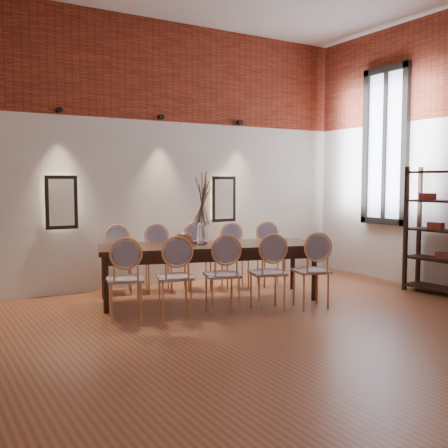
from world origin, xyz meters
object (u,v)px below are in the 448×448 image
bowl (185,239)px  dining_table (209,272)px  chair_near_a (125,279)px  chair_near_b (175,277)px  chair_near_d (268,273)px  chair_near_e (311,271)px  chair_far_b (159,259)px  chair_far_e (271,255)px  vase (202,233)px  shelving_rack (442,231)px  chair_far_d (235,256)px  chair_far_a (118,260)px  chair_far_c (198,257)px  book (191,242)px  chair_near_c (222,275)px

bowl → dining_table: bearing=-8.0°
chair_near_a → chair_near_b: 0.57m
chair_near_d → chair_near_e: bearing=0.0°
chair_near_b → chair_near_e: bearing=-0.0°
chair_far_b → chair_far_e: 1.72m
chair_near_d → chair_far_b: bearing=127.8°
vase → bowl: 0.26m
chair_near_a → shelving_rack: size_ratio=0.52×
chair_near_e → shelving_rack: (2.08, -0.33, 0.43)m
vase → shelving_rack: size_ratio=0.17×
chair_near_e → chair_far_d: 1.59m
chair_far_a → chair_far_d: size_ratio=1.00×
chair_far_c → book: (-0.34, -0.46, 0.30)m
chair_near_e → vase: vase is taller
chair_near_a → chair_far_e: same height
chair_near_c → chair_far_d: size_ratio=1.00×
dining_table → chair_near_b: (-0.76, -0.55, 0.09)m
chair_near_a → chair_near_e: size_ratio=1.00×
chair_near_e → chair_near_b: bearing=180.0°
chair_near_a → shelving_rack: shelving_rack is taller
chair_near_e → dining_table: bearing=147.2°
chair_far_d → bowl: 1.26m
chair_near_b → chair_far_d: bearing=52.2°
chair_near_e → vase: 1.50m
bowl → book: 0.30m
chair_near_b → chair_near_e: size_ratio=1.00×
chair_near_b → chair_near_c: same height
vase → chair_near_d: bearing=-64.9°
chair_near_e → bowl: chair_near_e is taller
chair_near_a → chair_near_d: 1.72m
chair_far_b → chair_far_e: same height
chair_far_d → chair_far_b: bearing=-0.0°
chair_near_b → vase: bearing=56.6°
chair_near_c → book: bearing=101.8°
shelving_rack → dining_table: bearing=151.2°
dining_table → chair_near_d: size_ratio=3.06×
chair_far_b → chair_near_d: bearing=127.8°
dining_table → chair_far_b: 0.94m
chair_near_d → chair_far_d: 1.48m
dining_table → chair_far_a: bearing=147.2°
chair_near_b → bowl: chair_near_b is taller
dining_table → chair_near_a: 1.37m
dining_table → bowl: (-0.33, 0.05, 0.46)m
chair_near_c → bowl: 0.85m
chair_near_c → chair_far_c: size_ratio=1.00×
chair_near_e → vase: size_ratio=3.13×
chair_near_a → vase: (1.23, 0.41, 0.43)m
chair_far_a → bowl: chair_far_a is taller
book → shelving_rack: 3.50m
chair_near_a → shelving_rack: 4.42m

